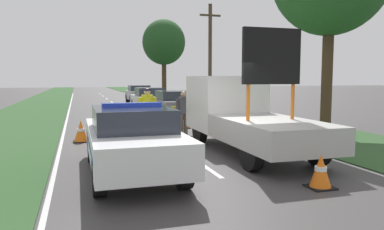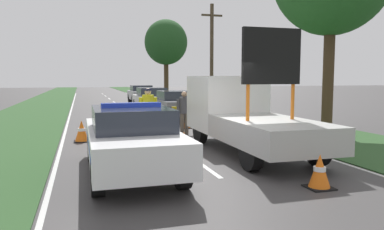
% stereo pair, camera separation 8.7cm
% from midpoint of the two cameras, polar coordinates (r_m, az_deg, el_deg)
% --- Properties ---
extents(ground_plane, '(160.00, 160.00, 0.00)m').
position_cam_midpoint_polar(ground_plane, '(9.23, 1.91, -7.66)').
color(ground_plane, '#3D3A3A').
extents(lane_markings, '(6.99, 59.59, 0.01)m').
position_cam_midpoint_polar(lane_markings, '(24.86, -9.95, 0.68)').
color(lane_markings, silver).
rests_on(lane_markings, ground).
extents(grass_verge_left, '(4.26, 120.00, 0.03)m').
position_cam_midpoint_polar(grass_verge_left, '(28.73, -22.18, 1.03)').
color(grass_verge_left, '#2D5128').
rests_on(grass_verge_left, ground).
extents(grass_verge_right, '(4.26, 120.00, 0.03)m').
position_cam_midpoint_polar(grass_verge_right, '(29.84, 0.04, 1.61)').
color(grass_verge_right, '#2D5128').
rests_on(grass_verge_right, ground).
extents(police_car, '(1.83, 4.80, 1.59)m').
position_cam_midpoint_polar(police_car, '(8.42, -8.99, -3.57)').
color(police_car, white).
rests_on(police_car, ground).
extents(work_truck, '(2.02, 6.06, 3.36)m').
position_cam_midpoint_polar(work_truck, '(11.31, 7.63, 0.42)').
color(work_truck, white).
rests_on(work_truck, ground).
extents(road_barrier, '(2.60, 0.08, 1.05)m').
position_cam_midpoint_polar(road_barrier, '(14.09, -4.68, 0.49)').
color(road_barrier, black).
rests_on(road_barrier, ground).
extents(police_officer, '(0.64, 0.41, 1.78)m').
position_cam_midpoint_polar(police_officer, '(13.02, -6.51, 0.91)').
color(police_officer, '#191E38').
rests_on(police_officer, ground).
extents(pedestrian_civilian, '(0.59, 0.37, 1.63)m').
position_cam_midpoint_polar(pedestrian_civilian, '(13.95, -1.00, 0.85)').
color(pedestrian_civilian, brown).
rests_on(pedestrian_civilian, ground).
extents(traffic_cone_near_police, '(0.52, 0.52, 0.72)m').
position_cam_midpoint_polar(traffic_cone_near_police, '(13.03, -16.28, -2.38)').
color(traffic_cone_near_police, black).
rests_on(traffic_cone_near_police, ground).
extents(traffic_cone_centre_front, '(0.50, 0.50, 0.69)m').
position_cam_midpoint_polar(traffic_cone_centre_front, '(10.15, -0.98, -4.49)').
color(traffic_cone_centre_front, black).
rests_on(traffic_cone_centre_front, ground).
extents(traffic_cone_near_truck, '(0.49, 0.49, 0.67)m').
position_cam_midpoint_polar(traffic_cone_near_truck, '(7.71, 19.18, -8.12)').
color(traffic_cone_near_truck, black).
rests_on(traffic_cone_near_truck, ground).
extents(traffic_cone_behind_barrier, '(0.38, 0.38, 0.53)m').
position_cam_midpoint_polar(traffic_cone_behind_barrier, '(15.81, -0.68, -1.12)').
color(traffic_cone_behind_barrier, black).
rests_on(traffic_cone_behind_barrier, ground).
extents(traffic_cone_lane_edge, '(0.45, 0.45, 0.62)m').
position_cam_midpoint_polar(traffic_cone_lane_edge, '(14.75, -13.67, -1.58)').
color(traffic_cone_lane_edge, black).
rests_on(traffic_cone_lane_edge, ground).
extents(queued_car_suv_grey, '(1.81, 4.21, 1.48)m').
position_cam_midpoint_polar(queued_car_suv_grey, '(18.95, -2.42, 1.60)').
color(queued_car_suv_grey, slate).
rests_on(queued_car_suv_grey, ground).
extents(queued_car_van_white, '(1.92, 4.36, 1.50)m').
position_cam_midpoint_polar(queued_car_van_white, '(24.66, -6.11, 2.50)').
color(queued_car_van_white, silver).
rests_on(queued_car_van_white, ground).
extents(queued_car_sedan_silver, '(1.80, 3.91, 1.52)m').
position_cam_midpoint_polar(queued_car_sedan_silver, '(31.23, -7.70, 3.20)').
color(queued_car_sedan_silver, '#B2B2B7').
rests_on(queued_car_sedan_silver, ground).
extents(roadside_tree_near_left, '(3.62, 3.62, 7.04)m').
position_cam_midpoint_polar(roadside_tree_near_left, '(32.32, -3.90, 10.94)').
color(roadside_tree_near_left, '#42301E').
rests_on(roadside_tree_near_left, ground).
extents(utility_pole, '(1.20, 0.20, 6.19)m').
position_cam_midpoint_polar(utility_pole, '(21.15, 3.13, 8.60)').
color(utility_pole, '#473828').
rests_on(utility_pole, ground).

